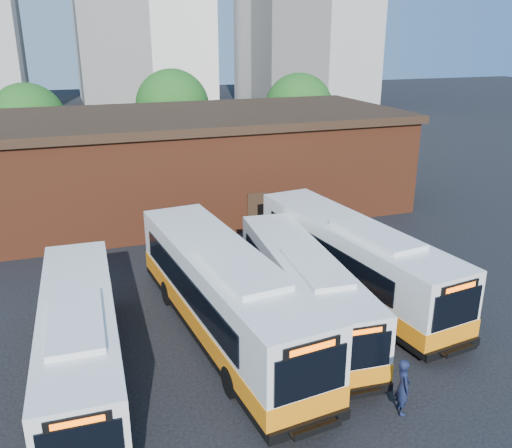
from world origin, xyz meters
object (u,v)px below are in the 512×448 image
object	(u,v)px
bus_midwest	(224,297)
bus_east	(352,261)
bus_west	(81,345)
transit_worker	(403,386)
bus_mideast	(303,290)

from	to	relation	value
bus_midwest	bus_east	size ratio (longest dim) A/B	1.05
bus_west	transit_worker	size ratio (longest dim) A/B	6.21
bus_west	transit_worker	xyz separation A→B (m)	(9.29, -4.92, -0.49)
bus_mideast	bus_east	distance (m)	3.57
transit_worker	bus_west	bearing A→B (deg)	77.38
bus_midwest	transit_worker	xyz separation A→B (m)	(3.93, -6.24, -0.72)
bus_west	bus_midwest	world-z (taller)	bus_midwest
bus_west	transit_worker	bearing A→B (deg)	-26.22
bus_west	bus_east	bearing A→B (deg)	15.87
bus_east	bus_mideast	bearing A→B (deg)	-159.91
bus_west	bus_mideast	xyz separation A→B (m)	(8.67, 1.34, -0.03)
bus_east	transit_worker	distance (m)	8.33
bus_east	transit_worker	world-z (taller)	bus_east
bus_west	bus_east	distance (m)	12.21
bus_midwest	transit_worker	distance (m)	7.41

